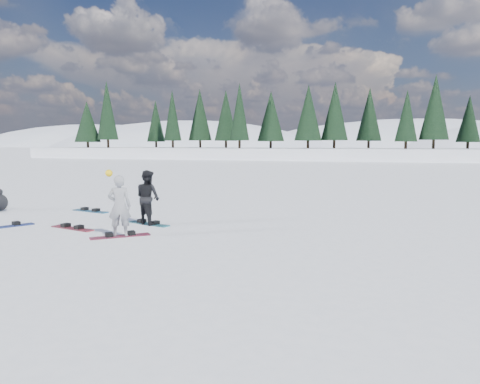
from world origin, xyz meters
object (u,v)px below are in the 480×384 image
at_px(snowboarder_man, 148,197).
at_px(snowboard_loose_b, 72,228).
at_px(snowboarder_woman, 119,206).
at_px(snowboard_loose_a, 6,227).
at_px(snowboard_loose_c, 90,211).

xyz_separation_m(snowboarder_man, snowboard_loose_b, (-1.70, -1.25, -0.78)).
height_order(snowboarder_woman, snowboard_loose_b, snowboarder_woman).
bearing_deg(snowboard_loose_a, snowboarder_woman, -64.20).
xyz_separation_m(snowboard_loose_a, snowboard_loose_c, (0.56, 3.27, 0.00)).
distance_m(snowboard_loose_a, snowboard_loose_b, 2.00).
distance_m(snowboarder_woman, snowboard_loose_b, 2.11).
distance_m(snowboarder_woman, snowboarder_man, 1.86).
bearing_deg(snowboarder_man, snowboard_loose_b, 61.17).
bearing_deg(snowboarder_man, snowboard_loose_c, -4.00).
relative_size(snowboarder_woman, snowboard_loose_a, 1.15).
xyz_separation_m(snowboarder_woman, snowboard_loose_c, (-3.27, 3.57, -0.79)).
bearing_deg(snowboard_loose_a, snowboard_loose_c, 20.56).
xyz_separation_m(snowboard_loose_b, snowboard_loose_c, (-1.42, 2.97, 0.00)).
height_order(snowboarder_man, snowboard_loose_b, snowboarder_man).
relative_size(snowboard_loose_a, snowboard_loose_c, 1.00).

